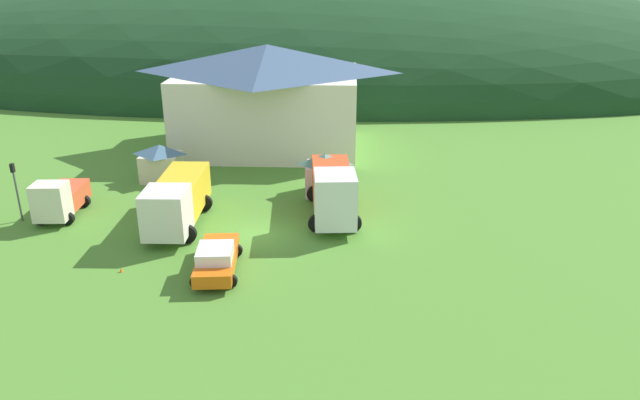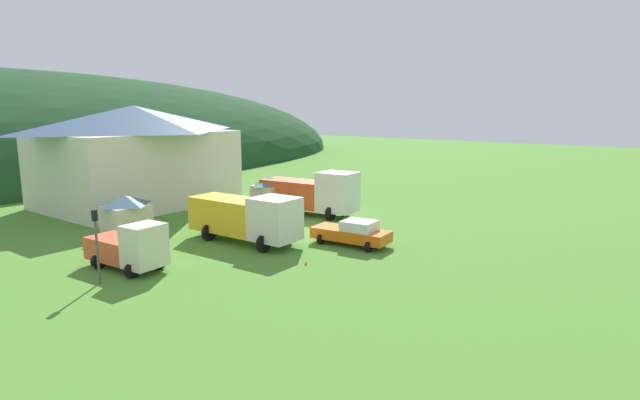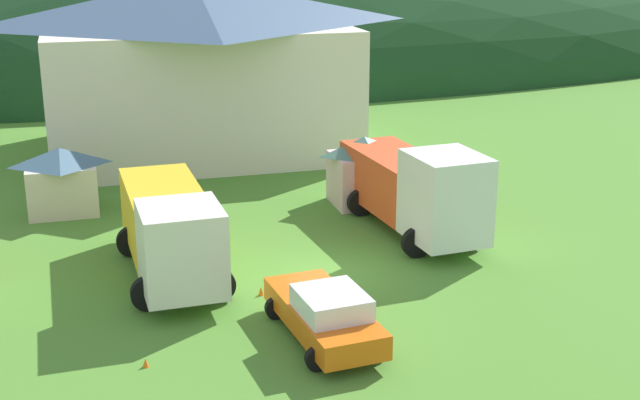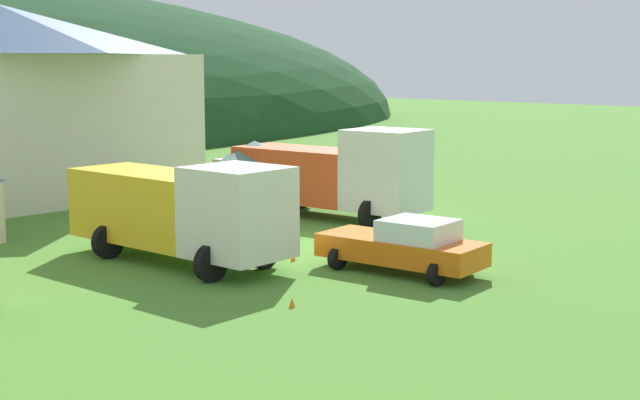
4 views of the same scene
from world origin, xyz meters
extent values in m
plane|color=#4C842D|center=(0.00, 0.00, 0.00)|extent=(200.00, 200.00, 0.00)
cube|color=silver|center=(-1.63, 18.53, 3.29)|extent=(15.02, 11.40, 6.58)
cube|color=beige|center=(3.72, 7.14, 1.09)|extent=(2.64, 2.39, 2.17)
pyramid|color=#4C7A6B|center=(3.72, 7.14, 2.55)|extent=(2.85, 2.58, 0.76)
cube|color=silver|center=(-5.03, -1.28, 1.89)|extent=(2.55, 2.77, 2.68)
cube|color=black|center=(-5.03, -1.41, 2.48)|extent=(1.39, 2.20, 0.86)
cube|color=gold|center=(-5.15, 2.76, 1.67)|extent=(2.63, 5.44, 2.24)
cylinder|color=black|center=(-3.95, -1.24, 0.55)|extent=(1.10, 0.30, 1.10)
cylinder|color=black|center=(-6.11, -1.31, 0.55)|extent=(1.10, 0.30, 1.10)
cylinder|color=black|center=(-4.09, 3.59, 0.55)|extent=(1.10, 0.30, 1.10)
cylinder|color=black|center=(-6.26, 3.53, 0.55)|extent=(1.10, 0.30, 1.10)
cube|color=white|center=(4.57, 0.71, 2.12)|extent=(2.67, 3.02, 3.13)
cube|color=black|center=(4.58, 0.57, 2.81)|extent=(1.50, 2.36, 1.00)
cube|color=#E04C23|center=(4.22, 4.90, 1.64)|extent=(2.90, 5.75, 2.18)
cylinder|color=black|center=(5.64, 0.80, 0.55)|extent=(1.10, 0.30, 1.10)
cylinder|color=black|center=(3.50, 0.62, 0.55)|extent=(1.10, 0.30, 1.10)
cylinder|color=black|center=(5.22, 5.82, 0.55)|extent=(1.10, 0.30, 1.10)
cylinder|color=black|center=(3.08, 5.64, 0.55)|extent=(1.10, 0.30, 1.10)
cube|color=orange|center=(-1.48, -4.61, 0.69)|extent=(2.40, 5.22, 0.70)
cube|color=silver|center=(-1.43, -5.21, 1.35)|extent=(1.96, 2.18, 0.62)
cylinder|color=black|center=(-0.48, -6.24, 0.34)|extent=(0.68, 0.24, 0.68)
cylinder|color=black|center=(-2.16, -6.40, 0.34)|extent=(0.68, 0.24, 0.68)
cylinder|color=black|center=(-0.80, -2.81, 0.34)|extent=(0.68, 0.24, 0.68)
cylinder|color=black|center=(-2.49, -2.97, 0.34)|extent=(0.68, 0.24, 0.68)
cone|color=orange|center=(-2.56, -1.16, 0.00)|extent=(0.36, 0.36, 0.59)
cone|color=orange|center=(-6.54, -4.95, 0.00)|extent=(0.36, 0.36, 0.50)
camera|label=1|loc=(5.25, -32.33, 15.08)|focal=33.59mm
camera|label=2|loc=(-28.02, -22.23, 8.80)|focal=28.57mm
camera|label=3|loc=(-7.74, -26.11, 11.20)|focal=48.34mm
camera|label=4|loc=(-22.96, -20.80, 6.31)|focal=51.17mm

